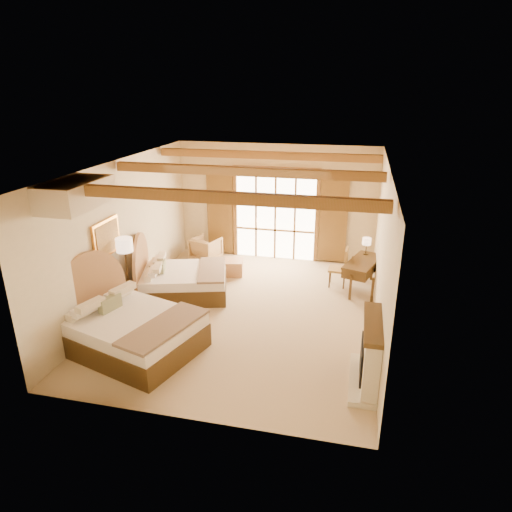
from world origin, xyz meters
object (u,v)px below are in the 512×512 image
(bed_near, at_px, (124,327))
(nightstand, at_px, (122,307))
(bed_far, at_px, (177,278))
(armchair, at_px, (206,249))
(desk, at_px, (362,274))

(bed_near, height_order, nightstand, bed_near)
(bed_far, relative_size, armchair, 3.28)
(desk, bearing_deg, bed_near, -120.94)
(armchair, bearing_deg, bed_far, 109.01)
(bed_far, height_order, armchair, bed_far)
(bed_far, height_order, desk, bed_far)
(desk, bearing_deg, armchair, -175.38)
(armchair, distance_m, desk, 4.43)
(bed_near, bearing_deg, desk, 58.31)
(bed_near, relative_size, desk, 1.86)
(bed_near, relative_size, armchair, 3.81)
(bed_near, height_order, desk, bed_near)
(bed_far, bearing_deg, armchair, 75.63)
(bed_near, height_order, bed_far, bed_near)
(bed_near, bearing_deg, nightstand, 138.97)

